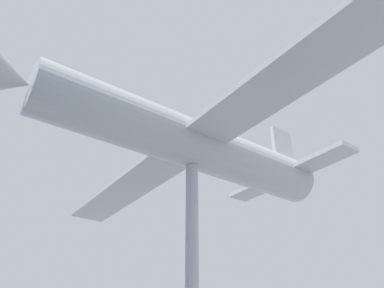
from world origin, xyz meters
The scene contains 2 objects.
support_pylon_central centered at (0.00, 0.00, 3.56)m, with size 0.41×0.41×7.12m.
suspended_airplane centered at (0.00, 0.19, 7.98)m, with size 18.88×12.46×3.15m.
Camera 1 is at (-9.13, 6.44, 1.50)m, focal length 35.00 mm.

